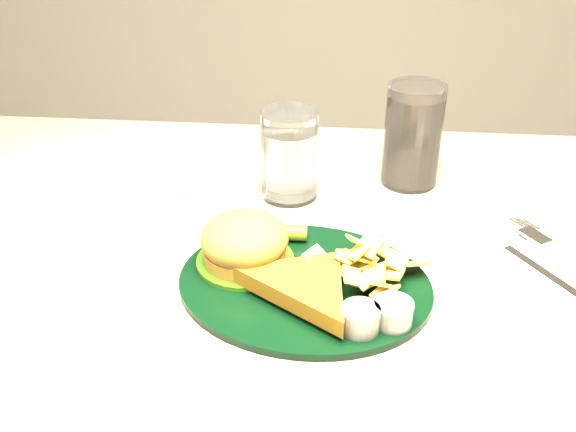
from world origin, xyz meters
name	(u,v)px	position (x,y,z in m)	size (l,w,h in m)	color
dinner_plate	(305,264)	(0.02, -0.08, 0.78)	(0.30, 0.25, 0.07)	black
water_glass	(289,155)	(-0.02, 0.14, 0.81)	(0.08, 0.08, 0.13)	silver
cola_glass	(413,135)	(0.16, 0.20, 0.83)	(0.08, 0.08, 0.15)	black
fork_napkin	(545,270)	(0.30, -0.03, 0.76)	(0.13, 0.18, 0.01)	silver
wrapped_straw	(218,195)	(-0.12, 0.12, 0.75)	(0.19, 0.07, 0.01)	white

